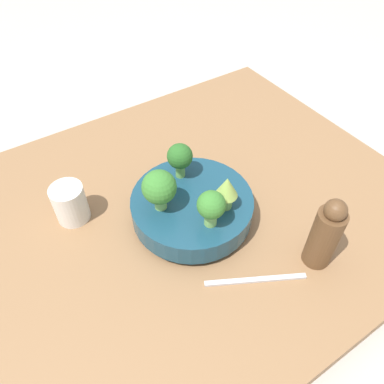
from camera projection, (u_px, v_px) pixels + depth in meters
name	position (u px, v px, depth m)	size (l,w,h in m)	color
ground_plane	(189.00, 217.00, 0.89)	(6.00, 6.00, 0.00)	#ADA89E
table	(189.00, 210.00, 0.87)	(1.03, 0.85, 0.05)	olive
bowl	(192.00, 207.00, 0.80)	(0.26, 0.26, 0.06)	navy
broccoli_floret_front	(211.00, 206.00, 0.70)	(0.06, 0.06, 0.08)	#7AB256
broccoli_floret_back	(179.00, 158.00, 0.79)	(0.06, 0.06, 0.08)	#6BA34C
broccoli_floret_left	(159.00, 188.00, 0.73)	(0.07, 0.07, 0.09)	#7AB256
romanesco_piece_near	(227.00, 190.00, 0.73)	(0.05, 0.05, 0.08)	#6BA34C
cup	(70.00, 203.00, 0.80)	(0.07, 0.07, 0.09)	silver
pepper_mill	(325.00, 234.00, 0.70)	(0.05, 0.05, 0.17)	brown
fork	(257.00, 279.00, 0.72)	(0.18, 0.10, 0.01)	silver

